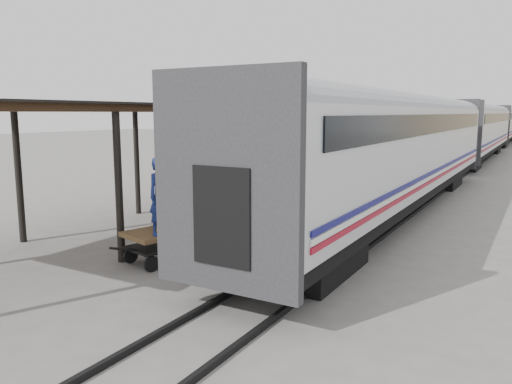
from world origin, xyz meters
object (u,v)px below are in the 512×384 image
(baggage_cart, at_px, (171,236))
(pedestrian, at_px, (333,169))
(porter, at_px, (161,196))
(luggage_tug, at_px, (378,163))

(baggage_cart, height_order, pedestrian, pedestrian)
(baggage_cart, relative_size, porter, 1.36)
(baggage_cart, relative_size, luggage_tug, 1.61)
(baggage_cart, bearing_deg, porter, -53.11)
(porter, distance_m, pedestrian, 16.37)
(luggage_tug, distance_m, pedestrian, 6.02)
(luggage_tug, bearing_deg, baggage_cart, -87.94)
(baggage_cart, bearing_deg, luggage_tug, 107.98)
(baggage_cart, xyz_separation_m, luggage_tug, (-0.80, 21.57, 0.02))
(porter, bearing_deg, luggage_tug, 16.89)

